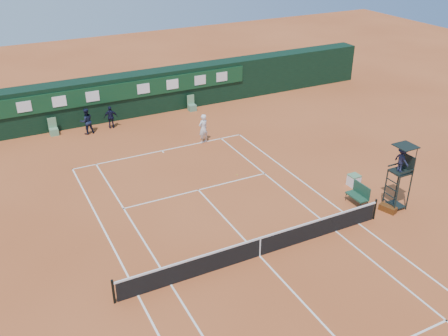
# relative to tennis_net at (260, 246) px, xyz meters

# --- Properties ---
(ground) EXTENTS (90.00, 90.00, 0.00)m
(ground) POSITION_rel_tennis_net_xyz_m (0.00, 0.00, -0.51)
(ground) COLOR #BC592C
(ground) RESTS_ON ground
(court_lines) EXTENTS (11.05, 23.85, 0.01)m
(court_lines) POSITION_rel_tennis_net_xyz_m (0.00, 0.00, -0.50)
(court_lines) COLOR silver
(court_lines) RESTS_ON ground
(tennis_net) EXTENTS (12.90, 0.10, 1.10)m
(tennis_net) POSITION_rel_tennis_net_xyz_m (0.00, 0.00, 0.00)
(tennis_net) COLOR black
(tennis_net) RESTS_ON ground
(back_wall) EXTENTS (40.00, 1.65, 3.00)m
(back_wall) POSITION_rel_tennis_net_xyz_m (0.00, 18.74, 1.00)
(back_wall) COLOR black
(back_wall) RESTS_ON ground
(linesman_chair_left) EXTENTS (0.55, 0.50, 1.15)m
(linesman_chair_left) POSITION_rel_tennis_net_xyz_m (-5.50, 17.48, -0.19)
(linesman_chair_left) COLOR #609468
(linesman_chair_left) RESTS_ON ground
(linesman_chair_right) EXTENTS (0.55, 0.50, 1.15)m
(linesman_chair_right) POSITION_rel_tennis_net_xyz_m (4.50, 17.48, -0.19)
(linesman_chair_right) COLOR #598867
(linesman_chair_right) RESTS_ON ground
(umpire_chair) EXTENTS (0.96, 0.95, 3.42)m
(umpire_chair) POSITION_rel_tennis_net_xyz_m (8.02, 0.33, 1.95)
(umpire_chair) COLOR black
(umpire_chair) RESTS_ON ground
(player_bench) EXTENTS (0.56, 1.20, 1.10)m
(player_bench) POSITION_rel_tennis_net_xyz_m (6.67, 1.45, 0.09)
(player_bench) COLOR #1A422E
(player_bench) RESTS_ON ground
(tennis_bag) EXTENTS (0.61, 0.91, 0.31)m
(tennis_bag) POSITION_rel_tennis_net_xyz_m (7.50, 0.21, -0.35)
(tennis_bag) COLOR black
(tennis_bag) RESTS_ON ground
(cooler) EXTENTS (0.57, 0.57, 0.65)m
(cooler) POSITION_rel_tennis_net_xyz_m (7.70, 3.03, -0.18)
(cooler) COLOR white
(cooler) RESTS_ON ground
(tennis_ball) EXTENTS (0.06, 0.06, 0.06)m
(tennis_ball) POSITION_rel_tennis_net_xyz_m (2.63, 6.91, -0.48)
(tennis_ball) COLOR #BCCB2F
(tennis_ball) RESTS_ON ground
(player) EXTENTS (0.81, 0.66, 1.92)m
(player) POSITION_rel_tennis_net_xyz_m (2.83, 11.85, 0.45)
(player) COLOR white
(player) RESTS_ON ground
(ball_kid_left) EXTENTS (0.93, 0.76, 1.78)m
(ball_kid_left) POSITION_rel_tennis_net_xyz_m (-3.45, 16.66, 0.38)
(ball_kid_left) COLOR black
(ball_kid_left) RESTS_ON ground
(ball_kid_right) EXTENTS (0.98, 0.56, 1.58)m
(ball_kid_right) POSITION_rel_tennis_net_xyz_m (-1.75, 16.88, 0.28)
(ball_kid_right) COLOR black
(ball_kid_right) RESTS_ON ground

